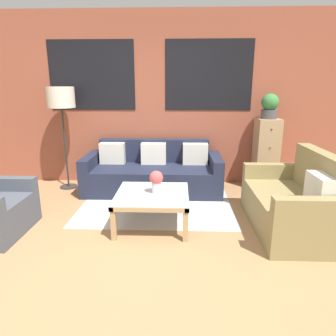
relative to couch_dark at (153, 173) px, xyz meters
The scene contains 10 objects.
ground_plane 1.98m from the couch_dark, 92.01° to the right, with size 16.00×16.00×0.00m, color #9E754C.
wall_back_brick 1.23m from the couch_dark, 98.05° to the left, with size 8.40×0.09×2.80m.
rug 0.78m from the couch_dark, 82.02° to the right, with size 2.11×1.43×0.00m.
couch_dark is the anchor object (origin of this frame).
settee_vintage 2.19m from the couch_dark, 37.02° to the right, with size 0.80×1.43×0.92m.
coffee_table 1.29m from the couch_dark, 85.51° to the right, with size 0.85×0.85×0.41m.
floor_lamp 1.82m from the couch_dark, behind, with size 0.42×0.42×1.63m.
drawer_cabinet 1.86m from the couch_dark, ahead, with size 0.36×0.42×1.14m.
potted_plant 2.11m from the couch_dark, ahead, with size 0.27×0.27×0.39m.
flower_vase 1.30m from the couch_dark, 83.28° to the right, with size 0.16×0.16×0.27m.
Camera 1 is at (0.48, -2.65, 1.62)m, focal length 32.00 mm.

